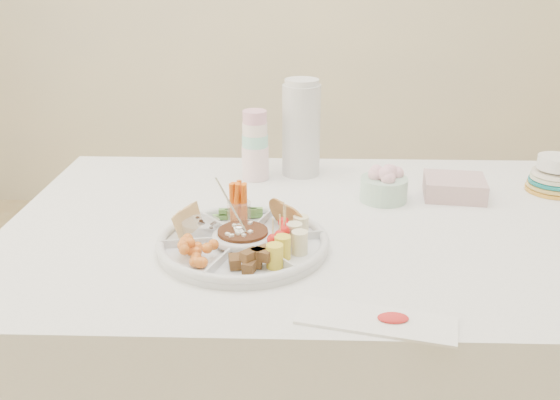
{
  "coord_description": "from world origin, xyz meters",
  "views": [
    {
      "loc": [
        -0.04,
        -1.42,
        1.38
      ],
      "look_at": [
        -0.08,
        -0.06,
        0.84
      ],
      "focal_mm": 40.0,
      "sensor_mm": 36.0,
      "label": 1
    }
  ],
  "objects_px": {
    "plate_stack": "(555,175)",
    "party_tray": "(243,240)",
    "dining_table": "(311,350)",
    "thermos": "(301,127)"
  },
  "relations": [
    {
      "from": "dining_table",
      "to": "thermos",
      "type": "xyz_separation_m",
      "value": [
        -0.03,
        0.36,
        0.52
      ]
    },
    {
      "from": "thermos",
      "to": "plate_stack",
      "type": "bearing_deg",
      "value": -10.27
    },
    {
      "from": "plate_stack",
      "to": "dining_table",
      "type": "bearing_deg",
      "value": -160.85
    },
    {
      "from": "dining_table",
      "to": "plate_stack",
      "type": "relative_size",
      "value": 10.18
    },
    {
      "from": "thermos",
      "to": "plate_stack",
      "type": "xyz_separation_m",
      "value": [
        0.71,
        -0.13,
        -0.1
      ]
    },
    {
      "from": "dining_table",
      "to": "party_tray",
      "type": "height_order",
      "value": "party_tray"
    },
    {
      "from": "party_tray",
      "to": "thermos",
      "type": "bearing_deg",
      "value": 76.04
    },
    {
      "from": "thermos",
      "to": "plate_stack",
      "type": "distance_m",
      "value": 0.72
    },
    {
      "from": "plate_stack",
      "to": "party_tray",
      "type": "bearing_deg",
      "value": -154.84
    },
    {
      "from": "dining_table",
      "to": "plate_stack",
      "type": "height_order",
      "value": "plate_stack"
    }
  ]
}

